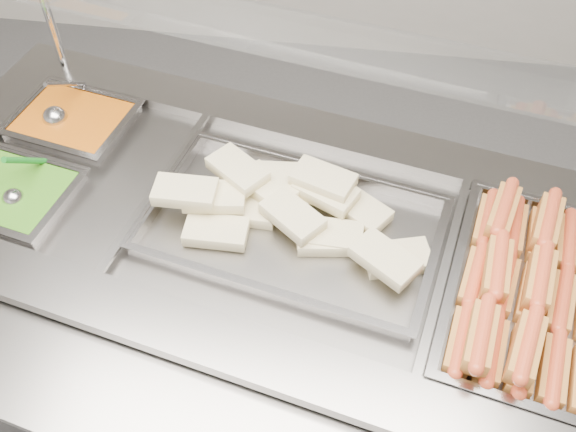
# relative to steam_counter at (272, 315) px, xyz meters

# --- Properties ---
(steam_counter) EXTENTS (2.20, 1.31, 0.98)m
(steam_counter) POSITION_rel_steam_counter_xyz_m (0.00, 0.00, 0.00)
(steam_counter) COLOR slate
(steam_counter) RESTS_ON ground
(tray_rail) EXTENTS (1.98, 0.79, 0.06)m
(tray_rail) POSITION_rel_steam_counter_xyz_m (-0.12, -0.55, 0.44)
(tray_rail) COLOR gray
(tray_rail) RESTS_ON steam_counter
(sneeze_guard) EXTENTS (1.83, 0.69, 0.48)m
(sneeze_guard) POSITION_rel_steam_counter_xyz_m (0.05, 0.23, 0.89)
(sneeze_guard) COLOR silver
(sneeze_guard) RESTS_ON steam_counter
(pan_hotdogs) EXTENTS (0.49, 0.66, 0.11)m
(pan_hotdogs) POSITION_rel_steam_counter_xyz_m (0.67, -0.14, 0.45)
(pan_hotdogs) COLOR gray
(pan_hotdogs) RESTS_ON steam_counter
(pan_wraps) EXTENTS (0.82, 0.58, 0.08)m
(pan_wraps) POSITION_rel_steam_counter_xyz_m (0.06, -0.01, 0.46)
(pan_wraps) COLOR gray
(pan_wraps) RESTS_ON steam_counter
(pan_beans) EXTENTS (0.37, 0.32, 0.11)m
(pan_beans) POSITION_rel_steam_counter_xyz_m (-0.66, 0.30, 0.45)
(pan_beans) COLOR gray
(pan_beans) RESTS_ON steam_counter
(pan_peas) EXTENTS (0.37, 0.32, 0.11)m
(pan_peas) POSITION_rel_steam_counter_xyz_m (-0.72, -0.01, 0.45)
(pan_peas) COLOR gray
(pan_peas) RESTS_ON steam_counter
(hotdogs_in_buns) EXTENTS (0.43, 0.61, 0.13)m
(hotdogs_in_buns) POSITION_rel_steam_counter_xyz_m (0.65, -0.14, 0.50)
(hotdogs_in_buns) COLOR #9F5A21
(hotdogs_in_buns) RESTS_ON pan_hotdogs
(tortilla_wraps) EXTENTS (0.74, 0.39, 0.10)m
(tortilla_wraps) POSITION_rel_steam_counter_xyz_m (0.06, 0.03, 0.51)
(tortilla_wraps) COLOR tan
(tortilla_wraps) RESTS_ON pan_wraps
(ladle) EXTENTS (0.08, 0.21, 0.17)m
(ladle) POSITION_rel_steam_counter_xyz_m (-0.70, 0.30, 0.50)
(ladle) COLOR #A9A8AD
(ladle) RESTS_ON pan_beans
(serving_spoon) EXTENTS (0.07, 0.19, 0.16)m
(serving_spoon) POSITION_rel_steam_counter_xyz_m (-0.69, -0.02, 0.50)
(serving_spoon) COLOR #A9A8AD
(serving_spoon) RESTS_ON pan_peas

